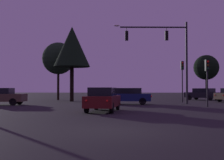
% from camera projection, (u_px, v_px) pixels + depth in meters
% --- Properties ---
extents(ground_plane, '(168.00, 168.00, 0.00)m').
position_uv_depth(ground_plane, '(122.00, 101.00, 34.38)').
color(ground_plane, black).
rests_on(ground_plane, ground).
extents(traffic_signal_mast_arm, '(7.02, 0.64, 7.84)m').
position_uv_depth(traffic_signal_mast_arm, '(167.00, 47.00, 27.72)').
color(traffic_signal_mast_arm, '#232326').
rests_on(traffic_signal_mast_arm, ground).
extents(traffic_light_corner_left, '(0.33, 0.37, 4.38)m').
position_uv_depth(traffic_light_corner_left, '(182.00, 73.00, 30.76)').
color(traffic_light_corner_left, '#232326').
rests_on(traffic_light_corner_left, ground).
extents(traffic_light_corner_right, '(0.34, 0.38, 3.76)m').
position_uv_depth(traffic_light_corner_right, '(207.00, 73.00, 23.11)').
color(traffic_light_corner_right, '#232326').
rests_on(traffic_light_corner_right, ground).
extents(car_nearside_lane, '(2.13, 4.64, 1.52)m').
position_uv_depth(car_nearside_lane, '(103.00, 99.00, 18.55)').
color(car_nearside_lane, '#4C0F0F').
rests_on(car_nearside_lane, ground).
extents(car_crossing_left, '(4.57, 2.31, 1.52)m').
position_uv_depth(car_crossing_left, '(128.00, 96.00, 27.18)').
color(car_crossing_left, '#0F1947').
rests_on(car_crossing_left, ground).
extents(car_crossing_right, '(4.48, 1.97, 1.52)m').
position_uv_depth(car_crossing_right, '(0.00, 96.00, 26.03)').
color(car_crossing_right, '#473828').
rests_on(car_crossing_right, ground).
extents(car_parked_lot, '(4.44, 4.46, 1.52)m').
position_uv_depth(car_parked_lot, '(203.00, 94.00, 37.68)').
color(car_parked_lot, black).
rests_on(car_parked_lot, ground).
extents(tree_behind_sign, '(3.85, 3.85, 6.70)m').
position_uv_depth(tree_behind_sign, '(206.00, 68.00, 45.04)').
color(tree_behind_sign, black).
rests_on(tree_behind_sign, ground).
extents(tree_left_far, '(4.16, 4.16, 7.50)m').
position_uv_depth(tree_left_far, '(58.00, 59.00, 37.94)').
color(tree_left_far, black).
rests_on(tree_left_far, ground).
extents(tree_center_horizon, '(4.23, 4.23, 8.68)m').
position_uv_depth(tree_center_horizon, '(72.00, 47.00, 33.70)').
color(tree_center_horizon, black).
rests_on(tree_center_horizon, ground).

